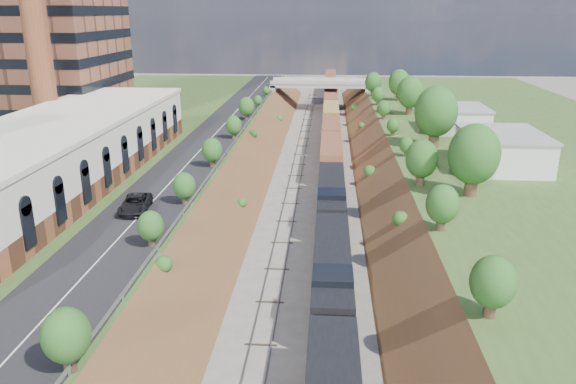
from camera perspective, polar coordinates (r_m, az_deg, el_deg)
name	(u,v)px	position (r m, az deg, el deg)	size (l,w,h in m)	color
platform_left	(87,161)	(87.10, -19.74, 2.98)	(44.00, 180.00, 5.00)	#3B5020
platform_right	(552,170)	(85.62, 25.21, 2.06)	(44.00, 180.00, 5.00)	#3B5020
embankment_left	(237,181)	(81.51, -5.24, 1.17)	(7.07, 180.00, 7.07)	brown
embankment_right	(390,184)	(80.99, 10.32, 0.83)	(7.07, 180.00, 7.07)	brown
rail_left_track	(295,181)	(80.58, 0.67, 1.11)	(1.58, 180.00, 0.18)	gray
rail_right_track	(331,182)	(80.45, 4.37, 1.03)	(1.58, 180.00, 0.18)	gray
road	(204,146)	(81.05, -8.49, 4.64)	(8.00, 180.00, 0.10)	black
guardrail	(233,143)	(79.96, -5.66, 4.94)	(0.10, 171.00, 0.70)	#99999E
commercial_building	(41,160)	(64.37, -23.82, 2.97)	(14.30, 62.30, 7.00)	brown
overpass	(320,89)	(140.22, 3.30, 10.36)	(24.50, 8.30, 7.40)	gray
white_building_near	(502,151)	(74.12, 20.92, 3.94)	(9.00, 12.00, 4.00)	silver
white_building_far	(459,119)	(94.86, 16.97, 7.09)	(8.00, 10.00, 3.60)	silver
tree_right_large	(474,155)	(60.59, 18.38, 3.60)	(5.25, 5.25, 7.61)	#473323
tree_left_crest	(137,246)	(42.74, -15.09, -5.32)	(2.45, 2.45, 3.55)	#473323
freight_train	(331,124)	(108.12, 4.38, 6.86)	(3.17, 177.84, 4.70)	black
suv	(135,204)	(55.65, -15.25, -1.14)	(2.52, 5.46, 1.52)	black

